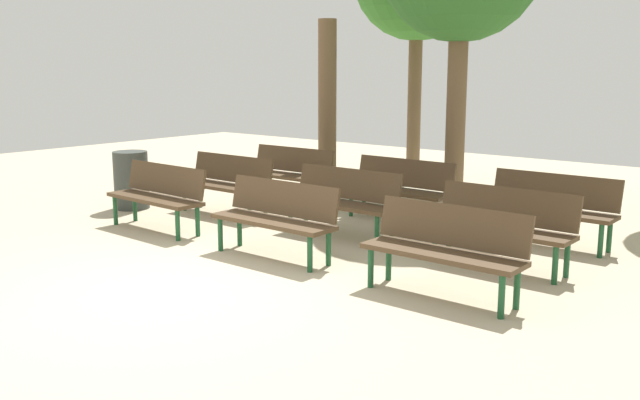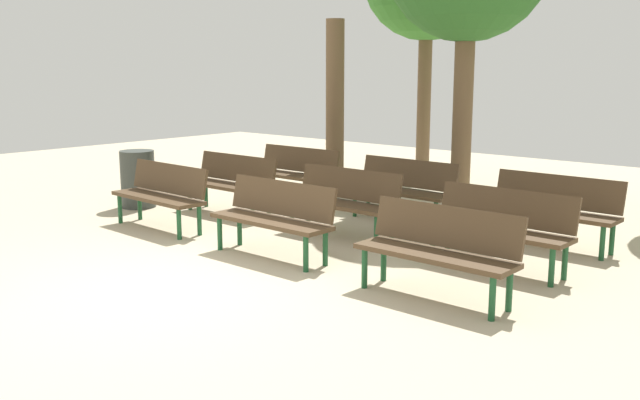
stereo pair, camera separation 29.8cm
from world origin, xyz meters
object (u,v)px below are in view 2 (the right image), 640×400
(bench_r0_c0, at_px, (162,192))
(trash_bin, at_px, (138,179))
(tree_0, at_px, (335,106))
(bench_r0_c2, at_px, (439,246))
(bench_r0_c1, at_px, (275,214))
(bench_r1_c2, at_px, (501,224))
(bench_r1_c0, at_px, (231,180))
(bench_r2_c1, at_px, (404,186))
(bench_r2_c0, at_px, (295,170))
(bench_r2_c2, at_px, (553,206))
(bench_r1_c1, at_px, (344,198))

(bench_r0_c0, relative_size, trash_bin, 1.81)
(tree_0, bearing_deg, bench_r0_c2, -40.51)
(bench_r0_c1, relative_size, bench_r1_c2, 1.00)
(tree_0, relative_size, trash_bin, 3.35)
(bench_r1_c0, bearing_deg, bench_r2_c1, 29.76)
(bench_r0_c0, distance_m, bench_r2_c0, 2.63)
(bench_r1_c2, bearing_deg, bench_r2_c2, 89.41)
(tree_0, bearing_deg, bench_r1_c1, -47.97)
(bench_r0_c0, xyz_separation_m, bench_r0_c1, (2.18, -0.02, 0.00))
(bench_r2_c2, height_order, trash_bin, trash_bin)
(bench_r0_c0, bearing_deg, bench_r1_c2, 17.47)
(bench_r2_c2, bearing_deg, bench_r1_c0, -164.36)
(bench_r2_c1, xyz_separation_m, trash_bin, (-3.69, -1.92, -0.06))
(bench_r1_c2, bearing_deg, bench_r0_c2, -89.22)
(bench_r2_c2, bearing_deg, trash_bin, -162.40)
(bench_r0_c0, relative_size, bench_r2_c0, 1.01)
(bench_r1_c2, bearing_deg, bench_r1_c1, 178.98)
(bench_r0_c2, height_order, bench_r1_c2, same)
(bench_r1_c0, xyz_separation_m, tree_0, (-0.17, 2.60, 0.99))
(bench_r0_c2, bearing_deg, bench_r0_c0, 179.47)
(tree_0, bearing_deg, bench_r2_c2, -16.22)
(bench_r0_c0, height_order, bench_r2_c2, same)
(bench_r0_c0, height_order, tree_0, tree_0)
(bench_r1_c1, relative_size, bench_r1_c2, 1.00)
(bench_r1_c1, relative_size, tree_0, 0.54)
(bench_r1_c1, height_order, bench_r1_c2, same)
(trash_bin, bearing_deg, bench_r0_c2, -6.58)
(bench_r0_c1, xyz_separation_m, tree_0, (-2.38, 3.90, 0.99))
(bench_r1_c2, height_order, trash_bin, trash_bin)
(bench_r1_c1, relative_size, trash_bin, 1.80)
(bench_r1_c2, relative_size, trash_bin, 1.80)
(trash_bin, bearing_deg, bench_r0_c1, -10.13)
(tree_0, bearing_deg, bench_r0_c1, -58.65)
(bench_r1_c1, height_order, tree_0, tree_0)
(bench_r1_c0, xyz_separation_m, trash_bin, (-1.47, -0.64, -0.06))
(bench_r0_c0, bearing_deg, bench_r1_c0, 92.98)
(bench_r0_c1, height_order, tree_0, tree_0)
(bench_r2_c0, bearing_deg, tree_0, 98.41)
(bench_r0_c2, height_order, bench_r2_c1, same)
(bench_r1_c0, height_order, trash_bin, trash_bin)
(bench_r1_c0, bearing_deg, bench_r0_c0, -89.00)
(bench_r0_c1, bearing_deg, bench_r0_c2, -0.69)
(bench_r2_c2, bearing_deg, bench_r0_c0, -150.34)
(bench_r2_c1, relative_size, trash_bin, 1.80)
(bench_r0_c2, height_order, bench_r1_c0, same)
(bench_r1_c1, distance_m, bench_r1_c2, 2.24)
(bench_r1_c2, bearing_deg, tree_0, 150.29)
(bench_r1_c2, distance_m, bench_r2_c1, 2.56)
(bench_r2_c1, bearing_deg, bench_r2_c2, 0.40)
(bench_r0_c2, bearing_deg, bench_r2_c0, 148.71)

